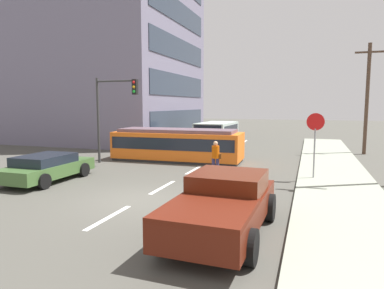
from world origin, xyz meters
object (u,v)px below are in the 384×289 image
parked_sedan_mid (159,142)px  city_bus (217,132)px  pedestrian_crossing (216,156)px  traffic_light_mast (113,104)px  streetcar_tram (177,144)px  pickup_truck_parked (223,204)px  parked_sedan_near (47,167)px  stop_sign (315,132)px  utility_pole_mid (367,97)px

parked_sedan_mid → city_bus: bearing=55.5°
pedestrian_crossing → traffic_light_mast: size_ratio=0.34×
streetcar_tram → pickup_truck_parked: (5.51, -10.75, -0.20)m
parked_sedan_near → traffic_light_mast: 5.69m
pickup_truck_parked → stop_sign: size_ratio=1.75×
stop_sign → utility_pole_mid: (3.36, 9.90, 1.72)m
parked_sedan_near → pickup_truck_parked: bearing=-21.9°
stop_sign → utility_pole_mid: utility_pole_mid is taller
pedestrian_crossing → utility_pole_mid: (7.78, 10.31, 2.97)m
city_bus → parked_sedan_mid: size_ratio=1.17×
pedestrian_crossing → pickup_truck_parked: (2.13, -7.12, -0.15)m
pedestrian_crossing → traffic_light_mast: traffic_light_mast is taller
parked_sedan_mid → parked_sedan_near: bearing=-91.8°
utility_pole_mid → pedestrian_crossing: bearing=-127.0°
traffic_light_mast → pedestrian_crossing: bearing=-12.3°
pickup_truck_parked → parked_sedan_mid: 17.03m
city_bus → pedestrian_crossing: (3.22, -12.28, -0.14)m
traffic_light_mast → parked_sedan_near: bearing=-94.8°
traffic_light_mast → utility_pole_mid: bearing=32.2°
parked_sedan_near → parked_sedan_mid: (0.36, 11.12, -0.00)m
streetcar_tram → parked_sedan_near: streetcar_tram is taller
streetcar_tram → stop_sign: (7.80, -3.23, 1.20)m
city_bus → parked_sedan_near: size_ratio=1.17×
pickup_truck_parked → parked_sedan_mid: bearing=120.2°
city_bus → pickup_truck_parked: 20.13m
traffic_light_mast → stop_sign: bearing=-5.3°
streetcar_tram → pickup_truck_parked: bearing=-62.9°
streetcar_tram → utility_pole_mid: (11.16, 6.68, 2.91)m
parked_sedan_mid → traffic_light_mast: (0.06, -6.19, 2.81)m
parked_sedan_near → traffic_light_mast: bearing=85.2°
parked_sedan_mid → stop_sign: 13.12m
streetcar_tram → pickup_truck_parked: 12.08m
streetcar_tram → traffic_light_mast: traffic_light_mast is taller
streetcar_tram → stop_sign: stop_sign is taller
city_bus → parked_sedan_near: (-3.58, -15.81, -0.46)m
streetcar_tram → utility_pole_mid: bearing=30.9°
parked_sedan_near → traffic_light_mast: traffic_light_mast is taller
pedestrian_crossing → pickup_truck_parked: bearing=-73.4°
traffic_light_mast → city_bus: bearing=73.7°
city_bus → traffic_light_mast: 11.58m
parked_sedan_mid → utility_pole_mid: bearing=10.8°
pedestrian_crossing → pickup_truck_parked: size_ratio=0.33×
pedestrian_crossing → parked_sedan_near: 7.67m
utility_pole_mid → parked_sedan_near: bearing=-136.5°
parked_sedan_mid → traffic_light_mast: bearing=-89.5°
parked_sedan_near → stop_sign: 12.00m
parked_sedan_mid → stop_sign: (10.87, -7.19, 1.57)m
streetcar_tram → utility_pole_mid: 13.32m
parked_sedan_near → utility_pole_mid: size_ratio=0.59×
traffic_light_mast → utility_pole_mid: size_ratio=0.66×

